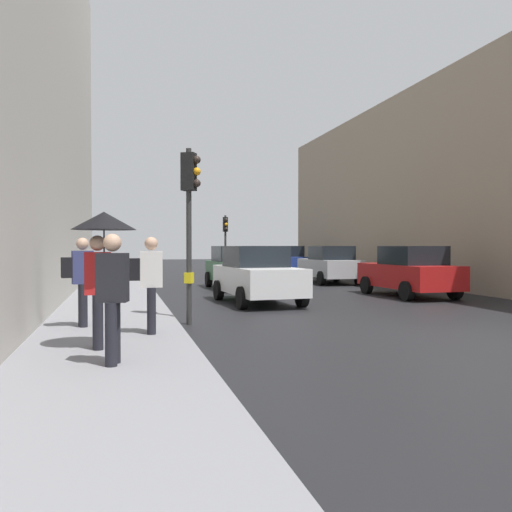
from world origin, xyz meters
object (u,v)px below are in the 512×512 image
Objects in this scene: traffic_light_far_median at (225,234)px; pedestrian_with_black_backpack at (149,279)px; car_blue_van at (285,260)px; pedestrian_in_dark_coat at (113,293)px; pedestrian_with_grey_backpack at (80,276)px; traffic_light_near_right at (190,203)px; car_silver_hatchback at (330,265)px; car_white_compact at (257,275)px; car_red_sedan at (409,271)px; car_green_estate at (236,267)px; car_dark_suv at (257,258)px; pedestrian_with_umbrella at (102,241)px.

pedestrian_with_black_backpack is at bearing -105.10° from traffic_light_far_median.
pedestrian_in_dark_coat reaches higher than car_blue_van.
traffic_light_far_median is 1.99× the size of pedestrian_with_grey_backpack.
traffic_light_near_right is 20.52m from car_blue_van.
car_silver_hatchback is 18.52m from pedestrian_in_dark_coat.
car_white_compact is at bearing 56.66° from traffic_light_near_right.
traffic_light_near_right is at bearing -150.94° from car_red_sedan.
car_red_sedan is (3.86, -13.37, -1.55)m from traffic_light_far_median.
pedestrian_with_grey_backpack reaches higher than car_green_estate.
car_silver_hatchback is (5.51, 7.47, 0.00)m from car_white_compact.
pedestrian_in_dark_coat is (-4.74, -13.91, 0.25)m from car_green_estate.
traffic_light_far_median is 23.15m from pedestrian_in_dark_coat.
car_blue_van is 22.14m from pedestrian_with_grey_backpack.
traffic_light_far_median reaches higher than car_white_compact.
pedestrian_with_black_backpack reaches higher than car_blue_van.
car_dark_suv is at bearing 72.10° from traffic_light_near_right.
pedestrian_with_black_backpack is (-5.37, -19.90, -1.27)m from traffic_light_far_median.
pedestrian_with_black_backpack reaches higher than car_dark_suv.
pedestrian_with_umbrella reaches higher than car_silver_hatchback.
car_white_compact is 2.43× the size of pedestrian_with_grey_backpack.
traffic_light_far_median is 8.66m from car_green_estate.
car_silver_hatchback is at bearing 49.56° from pedestrian_with_grey_backpack.
car_silver_hatchback is at bearing 20.70° from car_green_estate.
car_red_sedan and car_green_estate have the same top height.
car_silver_hatchback is (4.96, 1.87, 0.00)m from car_green_estate.
car_red_sedan is at bearing 35.28° from pedestrian_with_black_backpack.
car_red_sedan is 2.39× the size of pedestrian_in_dark_coat.
car_green_estate is 1.00× the size of car_silver_hatchback.
pedestrian_with_umbrella is at bearing -111.14° from car_green_estate.
pedestrian_in_dark_coat is (0.17, -1.20, -0.71)m from pedestrian_with_umbrella.
car_blue_van is 1.00× the size of car_white_compact.
pedestrian_with_umbrella is (-10.01, -7.76, 0.96)m from car_red_sedan.
car_dark_suv and car_red_sedan have the same top height.
car_red_sedan is 7.10m from car_green_estate.
traffic_light_far_median is 7.81m from car_dark_suv.
traffic_light_near_right reaches higher than car_white_compact.
car_dark_suv is at bearing 70.71° from pedestrian_with_umbrella.
car_dark_suv is 2.39× the size of pedestrian_in_dark_coat.
pedestrian_in_dark_coat is (-0.60, -2.43, -0.03)m from pedestrian_with_black_backpack.
pedestrian_with_grey_backpack is (-4.86, -4.69, 0.29)m from car_white_compact.
car_silver_hatchback is at bearing -90.87° from car_blue_van.
traffic_light_far_median is 19.90m from pedestrian_with_grey_backpack.
car_dark_suv and car_white_compact have the same top height.
car_dark_suv is 1.00× the size of car_red_sedan.
car_red_sedan is at bearing 29.06° from traffic_light_near_right.
pedestrian_in_dark_coat is at bearing -103.95° from pedestrian_with_black_backpack.
car_white_compact is (2.58, 3.91, -1.84)m from traffic_light_near_right.
car_blue_van is at bearing 61.76° from pedestrian_with_grey_backpack.
car_dark_suv is at bearing 72.28° from car_green_estate.
pedestrian_with_umbrella is at bearing -109.29° from car_dark_suv.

